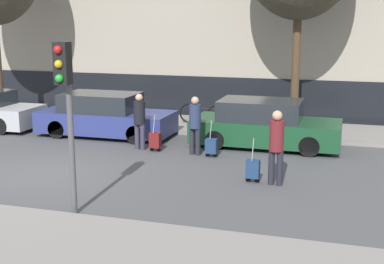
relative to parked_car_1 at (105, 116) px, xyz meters
name	(u,v)px	position (x,y,z in m)	size (l,w,h in m)	color
ground_plane	(40,174)	(0.41, -4.61, -0.67)	(80.00, 80.00, 0.00)	#4C4C4F
sidewalk_far	(143,122)	(0.41, 2.39, -0.61)	(28.00, 3.00, 0.12)	gray
parked_car_1	(105,116)	(0.00, 0.00, 0.00)	(4.51, 1.83, 1.44)	navy
parked_car_2	(264,125)	(5.37, 0.03, 0.00)	(4.49, 1.89, 1.45)	#194728
pedestrian_left	(140,118)	(1.84, -1.42, 0.29)	(0.34, 0.34, 1.69)	#383347
trolley_left	(155,140)	(2.38, -1.54, -0.33)	(0.34, 0.29, 1.11)	maroon
pedestrian_center	(195,122)	(3.62, -1.55, 0.30)	(0.34, 0.34, 1.70)	#23232D
trolley_center	(211,146)	(4.15, -1.70, -0.35)	(0.34, 0.29, 1.08)	navy
pedestrian_right	(276,143)	(6.27, -3.76, 0.36)	(0.35, 0.34, 1.80)	#23232D
trolley_right	(253,169)	(5.72, -3.72, -0.34)	(0.34, 0.29, 1.10)	navy
traffic_light	(66,94)	(2.64, -6.98, 1.81)	(0.28, 0.47, 3.46)	#515154
parked_bicycle	(203,114)	(2.74, 2.40, -0.18)	(1.77, 0.06, 0.96)	black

